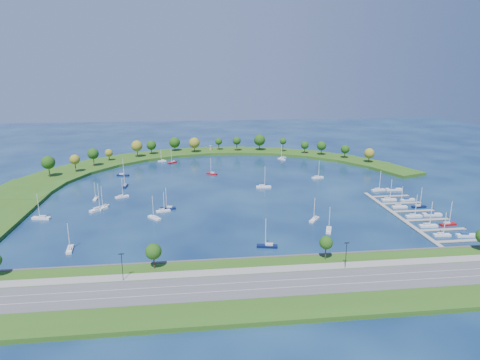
{
  "coord_description": "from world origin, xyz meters",
  "views": [
    {
      "loc": [
        -25.01,
        -250.19,
        73.12
      ],
      "look_at": [
        5.0,
        5.0,
        4.0
      ],
      "focal_mm": 31.33,
      "sensor_mm": 36.0,
      "label": 1
    }
  ],
  "objects": [
    {
      "name": "docked_boat_4",
      "position": [
        85.52,
        -62.36,
        0.91
      ],
      "size": [
        8.21,
        2.31,
        12.06
      ],
      "rotation": [
        0.0,
        0.0,
        0.0
      ],
      "color": "white",
      "rests_on": "ground"
    },
    {
      "name": "moored_boat_1",
      "position": [
        -40.88,
        -39.31,
        0.87
      ],
      "size": [
        7.63,
        3.85,
        10.8
      ],
      "rotation": [
        0.0,
        0.0,
        0.26
      ],
      "color": "white",
      "rests_on": "ground"
    },
    {
      "name": "docked_boat_11",
      "position": [
        97.85,
        -15.74,
        0.75
      ],
      "size": [
        10.11,
        3.38,
        2.03
      ],
      "rotation": [
        0.0,
        0.0,
        -0.06
      ],
      "color": "white",
      "rests_on": "ground"
    },
    {
      "name": "moored_boat_10",
      "position": [
        -80.5,
        -12.79,
        0.86
      ],
      "size": [
        2.14,
        6.94,
        10.12
      ],
      "rotation": [
        0.0,
        0.0,
        4.68
      ],
      "color": "white",
      "rests_on": "ground"
    },
    {
      "name": "docked_boat_6",
      "position": [
        85.52,
        -47.53,
        0.9
      ],
      "size": [
        8.2,
        2.55,
        11.94
      ],
      "rotation": [
        0.0,
        0.0,
        -0.03
      ],
      "color": "white",
      "rests_on": "ground"
    },
    {
      "name": "moored_boat_16",
      "position": [
        -48.94,
        84.01,
        0.85
      ],
      "size": [
        6.91,
        2.83,
        9.85
      ],
      "rotation": [
        0.0,
        0.0,
        3.29
      ],
      "color": "white",
      "rests_on": "ground"
    },
    {
      "name": "moored_boat_4",
      "position": [
        -40.52,
        77.12,
        0.91
      ],
      "size": [
        7.65,
        7.27,
        12.12
      ],
      "rotation": [
        0.0,
        0.0,
        3.88
      ],
      "color": "maroon",
      "rests_on": "ground"
    },
    {
      "name": "docked_boat_0",
      "position": [
        85.53,
        -87.06,
        0.88
      ],
      "size": [
        7.7,
        2.59,
        11.14
      ],
      "rotation": [
        0.0,
        0.0,
        -0.06
      ],
      "color": "white",
      "rests_on": "ground"
    },
    {
      "name": "moored_boat_5",
      "position": [
        -11.27,
        37.34,
        0.9
      ],
      "size": [
        7.86,
        6.26,
        11.7
      ],
      "rotation": [
        0.0,
        0.0,
        2.55
      ],
      "color": "maroon",
      "rests_on": "ground"
    },
    {
      "name": "ground",
      "position": [
        0.0,
        0.0,
        0.0
      ],
      "size": [
        700.0,
        700.0,
        0.0
      ],
      "primitive_type": "plane",
      "color": "#07163F",
      "rests_on": "ground"
    },
    {
      "name": "docked_boat_9",
      "position": [
        95.98,
        -36.35,
        0.63
      ],
      "size": [
        8.57,
        3.28,
        1.71
      ],
      "rotation": [
        0.0,
        0.0,
        0.11
      ],
      "color": "white",
      "rests_on": "ground"
    },
    {
      "name": "moored_boat_2",
      "position": [
        5.4,
        -90.02,
        0.93
      ],
      "size": [
        9.0,
        4.11,
        12.77
      ],
      "rotation": [
        0.0,
        0.0,
        2.94
      ],
      "color": "#09143B",
      "rests_on": "ground"
    },
    {
      "name": "docked_boat_7",
      "position": [
        96.03,
        -48.5,
        0.89
      ],
      "size": [
        7.71,
        2.32,
        11.26
      ],
      "rotation": [
        0.0,
        0.0,
        0.02
      ],
      "color": "#09143B",
      "rests_on": "ground"
    },
    {
      "name": "moored_boat_15",
      "position": [
        48.23,
        78.64,
        0.88
      ],
      "size": [
        5.08,
        7.6,
        10.92
      ],
      "rotation": [
        0.0,
        0.0,
        2.02
      ],
      "color": "white",
      "rests_on": "ground"
    },
    {
      "name": "docked_boat_1",
      "position": [
        95.97,
        -88.89,
        0.67
      ],
      "size": [
        9.22,
        3.47,
        1.84
      ],
      "rotation": [
        0.0,
        0.0,
        -0.11
      ],
      "color": "white",
      "rests_on": "ground"
    },
    {
      "name": "breakwater_trees",
      "position": [
        -16.02,
        88.9,
        10.49
      ],
      "size": [
        239.85,
        91.12,
        14.42
      ],
      "color": "#382314",
      "rests_on": "breakwater"
    },
    {
      "name": "moored_boat_19",
      "position": [
        -66.19,
        -11.5,
        0.89
      ],
      "size": [
        7.97,
        5.46,
        11.49
      ],
      "rotation": [
        0.0,
        0.0,
        0.46
      ],
      "color": "white",
      "rests_on": "ground"
    },
    {
      "name": "moored_boat_18",
      "position": [
        49.39,
        83.87,
        0.9
      ],
      "size": [
        7.84,
        6.56,
        11.84
      ],
      "rotation": [
        0.0,
        0.0,
        3.77
      ],
      "color": "white",
      "rests_on": "ground"
    },
    {
      "name": "breakwater",
      "position": [
        -46.33,
        48.72,
        0.99
      ],
      "size": [
        286.74,
        247.64,
        2.0
      ],
      "color": "#2E5316",
      "rests_on": "ground"
    },
    {
      "name": "moored_boat_7",
      "position": [
        -72.91,
        -30.05,
        0.93
      ],
      "size": [
        5.29,
        8.91,
        12.67
      ],
      "rotation": [
        0.0,
        0.0,
        4.35
      ],
      "color": "white",
      "rests_on": "ground"
    },
    {
      "name": "moored_boat_12",
      "position": [
        -44.53,
        -49.62,
        0.9
      ],
      "size": [
        7.08,
        7.54,
        11.89
      ],
      "rotation": [
        0.0,
        0.0,
        2.3
      ],
      "color": "white",
      "rests_on": "ground"
    },
    {
      "name": "moored_boat_14",
      "position": [
        59.92,
        18.07,
        0.91
      ],
      "size": [
        8.63,
        4.16,
        12.22
      ],
      "rotation": [
        0.0,
        0.0,
        0.23
      ],
      "color": "white",
      "rests_on": "ground"
    },
    {
      "name": "docked_boat_5",
      "position": [
        95.96,
        -61.23,
        0.71
      ],
      "size": [
        9.65,
        3.67,
        1.92
      ],
      "rotation": [
        0.0,
        0.0,
        -0.11
      ],
      "color": "white",
      "rests_on": "ground"
    },
    {
      "name": "harbor_tower",
      "position": [
        -8.12,
        117.6,
        4.09
      ],
      "size": [
        2.6,
        2.6,
        4.06
      ],
      "color": "gray",
      "rests_on": "breakwater"
    },
    {
      "name": "moored_boat_11",
      "position": [
        -100.5,
        -43.44,
        0.94
      ],
      "size": [
        9.3,
        4.17,
        13.21
      ],
      "rotation": [
        0.0,
        0.0,
        2.95
      ],
      "color": "white",
      "rests_on": "ground"
    },
    {
      "name": "moored_boat_3",
      "position": [
        -67.61,
        11.57,
        0.89
      ],
      "size": [
        2.95,
        8.05,
        11.58
      ],
      "rotation": [
        0.0,
        0.0,
        4.62
      ],
      "color": "#09143B",
      "rests_on": "ground"
    },
    {
      "name": "docked_boat_3",
      "position": [
        96.02,
        -74.99,
        0.91
      ],
      "size": [
        8.37,
        3.19,
        12.0
      ],
      "rotation": [
        0.0,
        0.0,
        0.11
      ],
      "color": "maroon",
      "rests_on": "ground"
    },
    {
      "name": "moored_boat_17",
      "position": [
        36.85,
        -75.59,
        0.89
      ],
      "size": [
        4.83,
        8.17,
        11.6
      ],
      "rotation": [
        0.0,
        0.0,
        1.21
      ],
      "color": "white",
      "rests_on": "ground"
    },
    {
      "name": "dock_system",
      "position": [
        85.3,
        -61.0,
        0.35
      ],
      "size": [
        24.28,
        82.0,
        1.6
      ],
      "color": "gray",
      "rests_on": "ground"
    },
    {
      "name": "moored_boat_20",
      "position": [
        -73.24,
        40.09,
        0.92
      ],
      "size": [
        8.76,
        4.49,
        12.39
      ],
      "rotation": [
        0.0,
        0.0,
        6.02
      ],
      "color": "#09143B",
      "rests_on": "ground"
    },
    {
      "name": "docked_boat_8",
      "position": [
        85.51,
        -34.9,
        0.92
      ],
      "size": [
        8.47,
        2.57,
        12.36
      ],
      "rotation": [
        0.0,
        0.0,
        -0.03
      ],
      "color": "white",
      "rests_on": "ground"
    },
    {
      "name": "docked_boat_2",
      "position": [
        85.51,
        -75.78,
        0.92
      ],
      "size": [
        8.64,
        2.83,
        12.54
      ],
      "rotation": [
        0.0,
        0.0,
        -0.05
      ],
      "color": "white",
      "rests_on": "ground"
    },
    {
      "name": "moored_boat_6",
      "position": [
        19.18,
        -0.61,
        0.96
      ],
      "size": [
        9.49,
        3.17,
        13.74
      ],
      "rotation": [
        0.0,
        0.0,
        6.22
      ],
      "color": "white",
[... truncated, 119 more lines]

